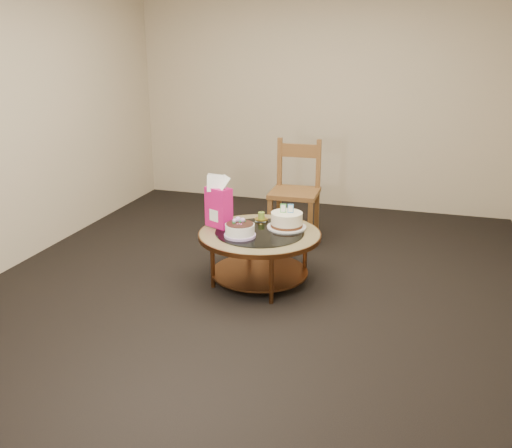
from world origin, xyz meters
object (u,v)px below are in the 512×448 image
(decorated_cake, at_px, (240,231))
(dining_chair, at_px, (295,191))
(coffee_table, at_px, (260,241))
(gift_bag, at_px, (219,202))
(cream_cake, at_px, (287,220))

(decorated_cake, xyz_separation_m, dining_chair, (0.15, 1.30, 0.01))
(decorated_cake, distance_m, dining_chair, 1.31)
(coffee_table, bearing_deg, dining_chair, 88.54)
(dining_chair, bearing_deg, gift_bag, -111.92)
(coffee_table, bearing_deg, cream_cake, 41.80)
(gift_bag, height_order, dining_chair, dining_chair)
(decorated_cake, distance_m, gift_bag, 0.36)
(decorated_cake, relative_size, gift_bag, 0.59)
(coffee_table, xyz_separation_m, gift_bag, (-0.37, 0.04, 0.30))
(cream_cake, height_order, gift_bag, gift_bag)
(coffee_table, distance_m, cream_cake, 0.29)
(coffee_table, xyz_separation_m, cream_cake, (0.19, 0.17, 0.15))
(coffee_table, relative_size, dining_chair, 1.01)
(cream_cake, bearing_deg, decorated_cake, -146.33)
(cream_cake, bearing_deg, dining_chair, 86.91)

